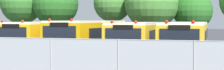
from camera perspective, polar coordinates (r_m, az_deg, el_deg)
name	(u,v)px	position (r m, az deg, el deg)	size (l,w,h in m)	color
ground_plane	(91,57)	(23.50, -3.64, -3.85)	(160.00, 160.00, 0.00)	#38383D
school_bus_0	(10,37)	(26.57, -17.34, -0.32)	(2.80, 10.51, 2.53)	yellow
school_bus_1	(48,37)	(24.60, -11.10, -0.35)	(2.71, 10.16, 2.65)	yellow
school_bus_2	(90,37)	(23.26, -3.77, -0.36)	(2.84, 10.09, 2.74)	#EAA80C
school_bus_3	(139,39)	(22.38, 4.76, -0.64)	(2.54, 9.73, 2.62)	yellow
school_bus_4	(187,39)	(22.02, 13.01, -0.72)	(2.67, 11.61, 2.64)	yellow
tree_0	(23,3)	(37.45, -15.27, 5.40)	(4.65, 4.65, 6.87)	#4C3823
tree_1	(55,3)	(35.41, -9.87, 5.50)	(4.86, 4.86, 6.80)	#4C3823
tree_2	(111,2)	(34.55, -0.13, 5.76)	(4.04, 3.99, 6.43)	#4C3823
tree_3	(153,4)	(31.97, 7.19, 5.41)	(5.18, 5.18, 6.91)	#4C3823
tree_4	(191,11)	(32.87, 13.66, 4.01)	(3.81, 3.74, 5.41)	#4C3823
chainlink_fence	(20,58)	(15.15, -15.69, -3.81)	(21.11, 0.07, 1.88)	#9EA0A3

